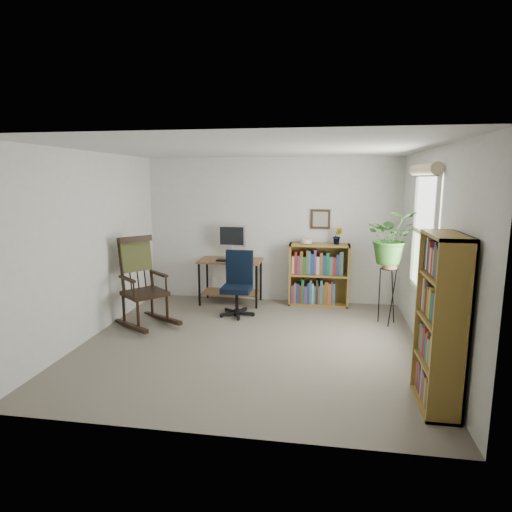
% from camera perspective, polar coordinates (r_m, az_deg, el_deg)
% --- Properties ---
extents(floor, '(4.20, 4.00, 0.00)m').
position_cam_1_polar(floor, '(5.53, -0.67, -11.51)').
color(floor, gray).
rests_on(floor, ground).
extents(ceiling, '(4.20, 4.00, 0.00)m').
position_cam_1_polar(ceiling, '(5.15, -0.73, 14.15)').
color(ceiling, silver).
rests_on(ceiling, ground).
extents(wall_back, '(4.20, 0.00, 2.40)m').
position_cam_1_polar(wall_back, '(7.16, 2.02, 3.44)').
color(wall_back, silver).
rests_on(wall_back, ground).
extents(wall_front, '(4.20, 0.00, 2.40)m').
position_cam_1_polar(wall_front, '(3.29, -6.63, -4.81)').
color(wall_front, silver).
rests_on(wall_front, ground).
extents(wall_left, '(0.00, 4.00, 2.40)m').
position_cam_1_polar(wall_left, '(5.93, -21.13, 1.32)').
color(wall_left, silver).
rests_on(wall_left, ground).
extents(wall_right, '(0.00, 4.00, 2.40)m').
position_cam_1_polar(wall_right, '(5.28, 22.40, 0.19)').
color(wall_right, silver).
rests_on(wall_right, ground).
extents(window, '(0.12, 1.20, 1.50)m').
position_cam_1_polar(window, '(5.53, 21.44, 2.78)').
color(window, white).
rests_on(window, wall_right).
extents(desk, '(1.02, 0.56, 0.74)m').
position_cam_1_polar(desk, '(7.13, -3.39, -3.41)').
color(desk, brown).
rests_on(desk, floor).
extents(monitor, '(0.46, 0.16, 0.56)m').
position_cam_1_polar(monitor, '(7.14, -3.21, 1.91)').
color(monitor, silver).
rests_on(monitor, desk).
extents(keyboard, '(0.40, 0.15, 0.02)m').
position_cam_1_polar(keyboard, '(6.93, -3.64, -0.58)').
color(keyboard, black).
rests_on(keyboard, desk).
extents(office_chair, '(0.56, 0.56, 0.99)m').
position_cam_1_polar(office_chair, '(6.44, -2.59, -3.72)').
color(office_chair, black).
rests_on(office_chair, floor).
extents(rocking_chair, '(1.27, 1.21, 1.28)m').
position_cam_1_polar(rocking_chair, '(6.19, -14.67, -3.27)').
color(rocking_chair, black).
rests_on(rocking_chair, floor).
extents(low_bookshelf, '(0.96, 0.32, 1.02)m').
position_cam_1_polar(low_bookshelf, '(7.05, 8.37, -2.49)').
color(low_bookshelf, olive).
rests_on(low_bookshelf, floor).
extents(tall_bookshelf, '(0.30, 0.70, 1.59)m').
position_cam_1_polar(tall_bookshelf, '(4.18, 23.38, -8.14)').
color(tall_bookshelf, olive).
rests_on(tall_bookshelf, floor).
extents(plant_stand, '(0.34, 0.34, 0.95)m').
position_cam_1_polar(plant_stand, '(6.36, 17.23, -4.57)').
color(plant_stand, black).
rests_on(plant_stand, floor).
extents(spider_plant, '(1.69, 1.88, 1.46)m').
position_cam_1_polar(spider_plant, '(6.17, 17.79, 5.68)').
color(spider_plant, '#2D6122').
rests_on(spider_plant, plant_stand).
extents(potted_plant_small, '(0.13, 0.24, 0.11)m').
position_cam_1_polar(potted_plant_small, '(6.96, 10.79, 1.98)').
color(potted_plant_small, '#2D6122').
rests_on(potted_plant_small, low_bookshelf).
extents(framed_picture, '(0.32, 0.04, 0.32)m').
position_cam_1_polar(framed_picture, '(7.06, 8.57, 4.87)').
color(framed_picture, black).
rests_on(framed_picture, wall_back).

